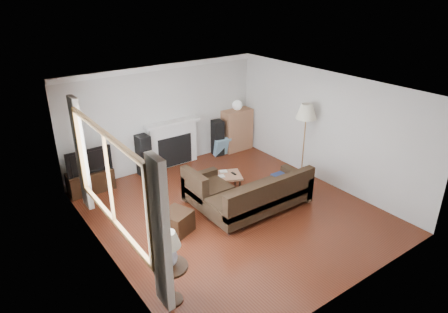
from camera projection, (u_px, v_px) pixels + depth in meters
room at (233, 154)px, 7.44m from camera, size 5.10×5.60×2.54m
window at (109, 179)px, 5.87m from camera, size 0.12×2.74×1.54m
curtain_near at (161, 235)px, 4.82m from camera, size 0.10×0.35×2.10m
curtain_far at (81, 154)px, 7.08m from camera, size 0.10×0.35×2.10m
fireplace at (173, 143)px, 9.76m from camera, size 1.40×0.26×1.15m
tv_stand at (91, 181)px, 8.65m from camera, size 0.95×0.43×0.48m
television at (87, 160)px, 8.44m from camera, size 0.95×0.12×0.55m
speaker_left at (144, 156)px, 9.28m from camera, size 0.29×0.34×0.99m
speaker_right at (218, 138)px, 10.40m from camera, size 0.31×0.35×0.93m
bookshelf at (237, 130)px, 10.69m from camera, size 0.81×0.38×1.11m
globe_lamp at (237, 105)px, 10.41m from camera, size 0.26×0.26×0.26m
sectional_sofa at (260, 194)px, 7.84m from camera, size 2.35×1.72×0.76m
coffee_table at (218, 183)px, 8.66m from camera, size 1.11×0.88×0.38m
footstool at (177, 222)px, 7.25m from camera, size 0.63×0.63×0.41m
floor_lamp at (304, 142)px, 8.97m from camera, size 0.55×0.55×1.78m
side_table at (171, 283)px, 5.63m from camera, size 0.50×0.50×0.62m
table_lamp at (169, 249)px, 5.39m from camera, size 0.33×0.33×0.54m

